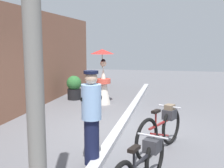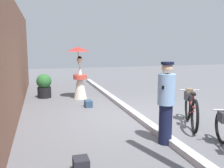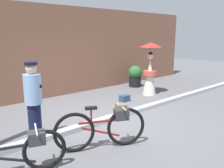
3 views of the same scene
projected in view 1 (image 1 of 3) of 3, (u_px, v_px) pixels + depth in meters
ground_plane at (119, 130)px, 6.70m from camera, size 30.00×30.00×0.00m
sidewalk_curb at (119, 128)px, 6.69m from camera, size 14.00×0.20×0.12m
bicycle_near_officer at (162, 128)px, 5.39m from camera, size 1.65×0.80×0.85m
bicycle_far_side at (142, 166)px, 3.86m from camera, size 1.70×0.68×0.75m
person_officer at (91, 115)px, 4.71m from camera, size 0.34×0.34×1.63m
person_with_parasol at (103, 77)px, 9.43m from camera, size 0.81×0.81×1.88m
potted_plant_by_door at (74, 87)px, 10.29m from camera, size 0.56×0.55×0.89m
backpack_on_pavement at (95, 110)px, 8.27m from camera, size 0.32×0.22×0.21m
utility_pole at (31, 9)px, 2.59m from camera, size 0.18×0.18×4.80m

